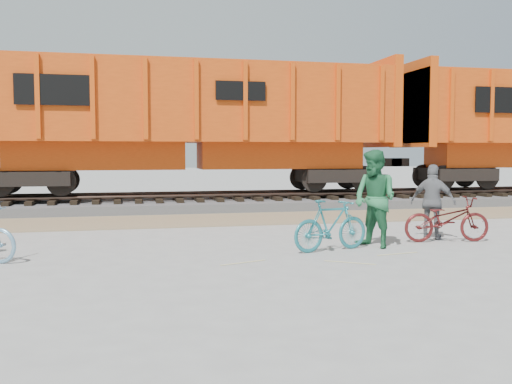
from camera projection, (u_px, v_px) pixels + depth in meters
ground at (286, 253)px, 10.83m from camera, size 120.00×120.00×0.00m
gravel_strip at (234, 219)px, 16.18m from camera, size 120.00×3.00×0.02m
ballast_bed at (215, 203)px, 19.58m from camera, size 120.00×4.00×0.30m
track at (215, 194)px, 19.56m from camera, size 120.00×2.60×0.24m
hopper_car_center at (191, 120)px, 19.20m from camera, size 14.00×3.13×4.65m
bicycle_teal at (331, 225)px, 11.00m from camera, size 1.73×0.88×1.00m
bicycle_maroon at (447, 219)px, 12.12m from camera, size 1.91×0.89×0.97m
person_man at (375, 199)px, 11.38m from camera, size 1.07×1.18×1.96m
person_woman at (433, 202)px, 12.46m from camera, size 0.97×0.96×1.65m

